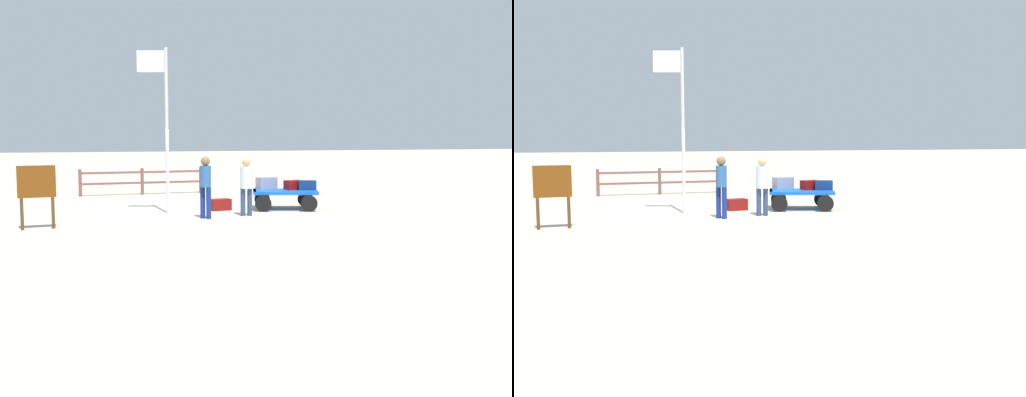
% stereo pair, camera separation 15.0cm
% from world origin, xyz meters
% --- Properties ---
extents(ground_plane, '(120.00, 120.00, 0.00)m').
position_xyz_m(ground_plane, '(0.00, 0.00, 0.00)').
color(ground_plane, '#BAAE99').
extents(luggage_cart, '(2.22, 1.76, 0.60)m').
position_xyz_m(luggage_cart, '(-2.57, 0.24, 0.45)').
color(luggage_cart, blue).
rests_on(luggage_cart, ground).
extents(suitcase_dark, '(0.67, 0.51, 0.29)m').
position_xyz_m(suitcase_dark, '(-2.95, 0.11, 0.75)').
color(suitcase_dark, maroon).
rests_on(suitcase_dark, luggage_cart).
extents(suitcase_grey, '(0.62, 0.48, 0.29)m').
position_xyz_m(suitcase_grey, '(-3.30, 0.33, 0.75)').
color(suitcase_grey, navy).
rests_on(suitcase_grey, luggage_cart).
extents(suitcase_navy, '(0.69, 0.50, 0.37)m').
position_xyz_m(suitcase_navy, '(-2.18, -0.42, 0.78)').
color(suitcase_navy, gray).
rests_on(suitcase_navy, luggage_cart).
extents(suitcase_tan, '(0.68, 0.49, 0.35)m').
position_xyz_m(suitcase_tan, '(-0.58, 0.02, 0.18)').
color(suitcase_tan, maroon).
rests_on(suitcase_tan, ground).
extents(worker_lead, '(0.36, 0.36, 1.68)m').
position_xyz_m(worker_lead, '(-1.06, 1.44, 0.99)').
color(worker_lead, navy).
rests_on(worker_lead, ground).
extents(worker_trailing, '(0.43, 0.43, 1.74)m').
position_xyz_m(worker_trailing, '(0.17, 1.71, 1.01)').
color(worker_trailing, navy).
rests_on(worker_trailing, ground).
extents(flagpole, '(0.88, 0.22, 4.85)m').
position_xyz_m(flagpole, '(1.17, 0.32, 2.89)').
color(flagpole, silver).
rests_on(flagpole, ground).
extents(signboard, '(0.91, 0.16, 1.59)m').
position_xyz_m(signboard, '(4.53, 2.57, 1.04)').
color(signboard, '#4C3319').
rests_on(signboard, ground).
extents(wooden_fence, '(4.74, 0.43, 1.03)m').
position_xyz_m(wooden_fence, '(1.42, -5.47, 0.60)').
color(wooden_fence, brown).
rests_on(wooden_fence, ground).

